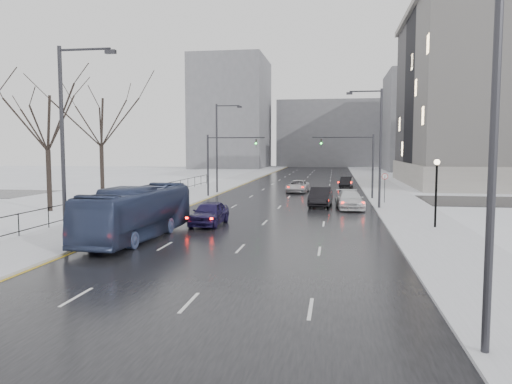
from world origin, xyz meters
The scene contains 25 objects.
road centered at (0.00, 60.00, 0.02)m, with size 16.00×150.00×0.04m, color black.
cross_road centered at (0.00, 48.00, 0.02)m, with size 130.00×10.00×0.04m, color black.
sidewalk_left centered at (-10.50, 60.00, 0.08)m, with size 5.00×150.00×0.16m, color silver.
sidewalk_right centered at (10.50, 60.00, 0.08)m, with size 5.00×150.00×0.16m, color silver.
park_strip centered at (-20.00, 60.00, 0.06)m, with size 14.00×150.00×0.12m, color white.
tree_park_d centered at (-17.80, 34.00, 0.00)m, with size 8.75×8.75×12.50m, color black, non-canonical shape.
tree_park_e centered at (-18.20, 44.00, 0.00)m, with size 9.45×9.45×13.50m, color black, non-canonical shape.
iron_fence centered at (-13.00, 30.00, 0.91)m, with size 0.06×70.00×1.30m.
streetlight_r_near centered at (8.17, 10.00, 5.62)m, with size 2.95×0.25×10.00m.
streetlight_r_mid centered at (8.17, 40.00, 5.62)m, with size 2.95×0.25×10.00m.
streetlight_l_near centered at (-8.17, 20.00, 5.62)m, with size 2.95×0.25×10.00m.
streetlight_l_far centered at (-8.17, 52.00, 5.62)m, with size 2.95×0.25×10.00m.
lamppost_r_mid centered at (11.00, 30.00, 2.94)m, with size 0.36×0.36×4.28m.
mast_signal_right centered at (7.33, 48.00, 4.11)m, with size 6.10×0.33×6.50m.
mast_signal_left centered at (-7.33, 48.00, 4.11)m, with size 6.10×0.33×6.50m.
no_uturn_sign centered at (9.20, 44.00, 2.30)m, with size 0.60×0.06×2.70m.
bldg_far_right centered at (28.00, 115.00, 11.00)m, with size 24.00×20.00×22.00m, color slate.
bldg_far_left centered at (-22.00, 125.00, 14.00)m, with size 18.00×22.00×28.00m, color slate.
bldg_far_center centered at (4.00, 140.00, 9.00)m, with size 30.00×18.00×18.00m, color slate.
bus centered at (-6.25, 23.84, 1.52)m, with size 2.49×10.63×2.96m, color navy.
sedan_center_near centered at (-3.50, 29.36, 0.83)m, with size 1.86×4.63×1.58m, color #1F1848.
sedan_right_near centered at (3.50, 41.31, 0.87)m, with size 1.76×5.06×1.67m, color black.
sedan_right_cross centered at (0.50, 54.69, 0.74)m, with size 2.33×5.05×1.40m, color #B6B4B9.
sedan_right_far centered at (5.96, 39.73, 0.80)m, with size 2.12×5.22×1.52m, color silver.
sedan_right_distant centered at (6.18, 63.32, 0.72)m, with size 1.45×4.15×1.37m, color black.
Camera 1 is at (4.71, -2.54, 5.14)m, focal length 35.00 mm.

